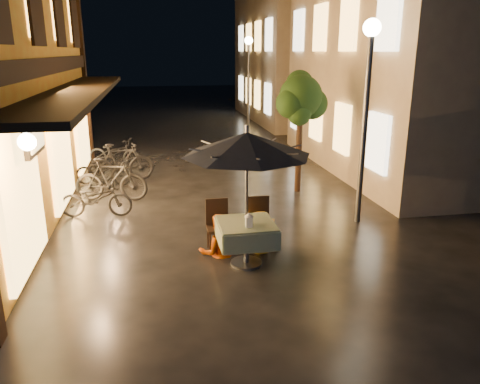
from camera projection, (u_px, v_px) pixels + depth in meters
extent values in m
plane|color=black|center=(241.00, 273.00, 7.93)|extent=(90.00, 90.00, 0.00)
cube|color=black|center=(49.00, 66.00, 10.12)|extent=(0.12, 11.00, 0.35)
cube|color=black|center=(79.00, 91.00, 10.38)|extent=(1.20, 10.50, 0.12)
cube|color=#FFBD57|center=(57.00, 8.00, 11.16)|extent=(0.10, 0.90, 1.50)
cube|color=#FFBD57|center=(73.00, 15.00, 13.51)|extent=(0.10, 0.90, 1.50)
cube|color=#FFBD57|center=(21.00, 197.00, 7.38)|extent=(0.10, 2.20, 2.40)
cube|color=#FFBD57|center=(61.00, 152.00, 10.68)|extent=(0.10, 2.20, 2.40)
cube|color=#FFBD57|center=(81.00, 128.00, 13.97)|extent=(0.10, 2.20, 2.40)
cube|color=#BBAA8F|center=(440.00, 63.00, 14.43)|extent=(7.00, 9.00, 6.50)
cube|color=#FFBD57|center=(378.00, 143.00, 11.20)|extent=(0.10, 1.00, 1.40)
cube|color=#FFBD57|center=(388.00, 19.00, 10.39)|extent=(0.10, 1.00, 1.40)
cube|color=#FFBD57|center=(342.00, 128.00, 13.27)|extent=(0.10, 1.00, 1.40)
cube|color=#FFBD57|center=(349.00, 24.00, 12.46)|extent=(0.10, 1.00, 1.40)
cube|color=#FFBD57|center=(316.00, 118.00, 15.34)|extent=(0.10, 1.00, 1.40)
cube|color=#FFBD57|center=(320.00, 28.00, 14.53)|extent=(0.10, 1.00, 1.40)
cube|color=#FFBD57|center=(296.00, 110.00, 17.41)|extent=(0.10, 1.00, 1.40)
cube|color=#FFBD57|center=(299.00, 31.00, 16.60)|extent=(0.10, 1.00, 1.40)
cube|color=#BBAA8F|center=(315.00, 53.00, 25.17)|extent=(7.00, 10.00, 7.00)
cube|color=#FFBD57|center=(268.00, 99.00, 21.55)|extent=(0.10, 1.00, 1.40)
cube|color=#FFBD57|center=(269.00, 35.00, 20.74)|extent=(0.10, 1.00, 1.40)
cube|color=#FFBD57|center=(257.00, 95.00, 23.62)|extent=(0.10, 1.00, 1.40)
cube|color=#FFBD57|center=(258.00, 36.00, 22.81)|extent=(0.10, 1.00, 1.40)
cube|color=#FFBD57|center=(248.00, 91.00, 25.69)|extent=(0.10, 1.00, 1.40)
cube|color=#FFBD57|center=(249.00, 37.00, 24.88)|extent=(0.10, 1.00, 1.40)
cube|color=#FFBD57|center=(241.00, 88.00, 27.76)|extent=(0.10, 1.00, 1.40)
cube|color=#FFBD57|center=(241.00, 38.00, 26.95)|extent=(0.10, 1.00, 1.40)
cylinder|color=black|center=(299.00, 151.00, 12.27)|extent=(0.16, 0.16, 2.20)
sphere|color=black|center=(301.00, 97.00, 11.86)|extent=(1.10, 1.10, 1.10)
sphere|color=black|center=(312.00, 104.00, 12.07)|extent=(0.80, 0.80, 0.80)
sphere|color=black|center=(291.00, 103.00, 11.71)|extent=(0.76, 0.76, 0.76)
sphere|color=black|center=(299.00, 84.00, 12.07)|extent=(0.70, 0.70, 0.70)
sphere|color=black|center=(299.00, 114.00, 11.72)|extent=(0.60, 0.60, 0.60)
cylinder|color=#59595E|center=(364.00, 131.00, 9.76)|extent=(0.12, 0.12, 4.00)
sphere|color=#FDF1C4|center=(372.00, 28.00, 9.17)|extent=(0.36, 0.36, 0.36)
cylinder|color=#59595E|center=(248.00, 88.00, 21.05)|extent=(0.12, 0.12, 4.00)
sphere|color=#FDF1C4|center=(249.00, 40.00, 20.46)|extent=(0.36, 0.36, 0.36)
cylinder|color=#59595E|center=(246.00, 245.00, 8.17)|extent=(0.10, 0.10, 0.72)
cylinder|color=#59595E|center=(246.00, 263.00, 8.27)|extent=(0.56, 0.56, 0.04)
cube|color=#2E5637|center=(246.00, 224.00, 8.05)|extent=(0.95, 0.95, 0.06)
cube|color=#2E5637|center=(273.00, 231.00, 8.19)|extent=(0.04, 0.95, 0.33)
cube|color=#2E5637|center=(219.00, 235.00, 8.02)|extent=(0.04, 0.95, 0.33)
cube|color=#2E5637|center=(241.00, 223.00, 8.55)|extent=(0.95, 0.04, 0.33)
cube|color=#2E5637|center=(252.00, 244.00, 7.65)|extent=(0.95, 0.04, 0.33)
cylinder|color=#59595E|center=(247.00, 202.00, 7.94)|extent=(0.05, 0.05, 2.30)
cone|color=black|center=(247.00, 144.00, 7.65)|extent=(2.17, 2.17, 0.39)
cylinder|color=#59595E|center=(247.00, 129.00, 7.58)|extent=(0.06, 0.06, 0.12)
cube|color=black|center=(218.00, 228.00, 8.68)|extent=(0.42, 0.42, 0.05)
cube|color=black|center=(217.00, 212.00, 8.79)|extent=(0.42, 0.04, 0.55)
cylinder|color=black|center=(210.00, 245.00, 8.55)|extent=(0.04, 0.04, 0.43)
cylinder|color=black|center=(230.00, 243.00, 8.61)|extent=(0.04, 0.04, 0.43)
cylinder|color=black|center=(208.00, 237.00, 8.89)|extent=(0.04, 0.04, 0.43)
cylinder|color=black|center=(227.00, 236.00, 8.95)|extent=(0.04, 0.04, 0.43)
cube|color=black|center=(260.00, 226.00, 8.82)|extent=(0.42, 0.42, 0.05)
cube|color=black|center=(258.00, 210.00, 8.93)|extent=(0.42, 0.04, 0.55)
cylinder|color=black|center=(253.00, 241.00, 8.69)|extent=(0.04, 0.04, 0.43)
cylinder|color=black|center=(272.00, 240.00, 8.75)|extent=(0.04, 0.04, 0.43)
cylinder|color=black|center=(249.00, 234.00, 9.03)|extent=(0.04, 0.04, 0.43)
cylinder|color=black|center=(267.00, 233.00, 9.09)|extent=(0.04, 0.04, 0.43)
cube|color=white|center=(249.00, 222.00, 7.82)|extent=(0.11, 0.11, 0.18)
cube|color=#FFD88C|center=(249.00, 222.00, 7.82)|extent=(0.07, 0.07, 0.12)
cone|color=white|center=(249.00, 215.00, 7.79)|extent=(0.16, 0.16, 0.07)
imported|color=#BF4500|center=(218.00, 215.00, 8.49)|extent=(0.76, 0.60, 1.51)
imported|color=gold|center=(260.00, 213.00, 8.61)|extent=(1.00, 0.62, 1.50)
imported|color=black|center=(96.00, 199.00, 10.52)|extent=(1.65, 0.73, 0.84)
imported|color=black|center=(111.00, 180.00, 11.62)|extent=(1.88, 0.89, 1.09)
imported|color=black|center=(103.00, 171.00, 13.06)|extent=(1.62, 0.85, 0.81)
imported|color=black|center=(121.00, 163.00, 13.32)|extent=(1.92, 0.87, 1.12)
imported|color=black|center=(115.00, 153.00, 15.03)|extent=(1.87, 1.25, 0.93)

